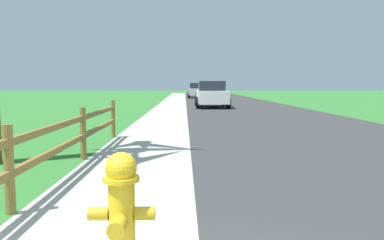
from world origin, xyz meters
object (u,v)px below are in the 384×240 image
(fire_hydrant, at_px, (122,208))
(parked_suv_white, at_px, (212,95))
(parked_car_silver, at_px, (198,90))
(parked_car_beige, at_px, (209,92))

(fire_hydrant, height_order, parked_suv_white, parked_suv_white)
(parked_car_silver, bearing_deg, fire_hydrant, -92.90)
(parked_car_silver, bearing_deg, parked_car_beige, -85.47)
(parked_car_beige, relative_size, parked_car_silver, 0.98)
(parked_car_beige, bearing_deg, parked_car_silver, 94.53)
(fire_hydrant, xyz_separation_m, parked_car_beige, (2.57, 29.62, 0.31))
(parked_car_beige, height_order, parked_car_silver, parked_car_silver)
(parked_car_beige, bearing_deg, parked_suv_white, -92.54)
(parked_suv_white, distance_m, parked_car_beige, 8.70)
(parked_car_beige, distance_m, parked_car_silver, 8.29)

